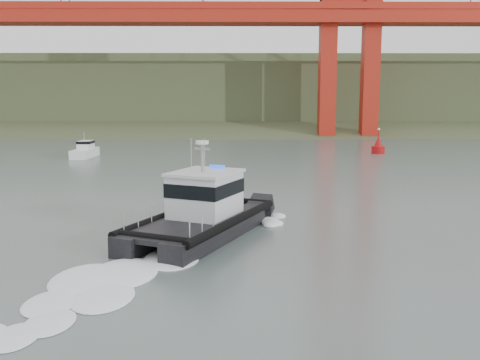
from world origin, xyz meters
name	(u,v)px	position (x,y,z in m)	size (l,w,h in m)	color
ground	(217,250)	(0.00, 0.00, 0.00)	(400.00, 400.00, 0.00)	slate
headlands	(232,100)	(0.00, 125.50, 7.05)	(500.00, 105.36, 27.12)	#344125
patrol_boat	(203,211)	(-0.91, 2.98, 1.36)	(8.32, 11.88, 5.44)	black
motorboat	(85,151)	(-18.39, 42.35, 0.83)	(2.29, 6.15, 3.33)	white
nav_buoy	(378,146)	(20.46, 46.78, 0.97)	(1.77, 1.77, 3.69)	#A40B0D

